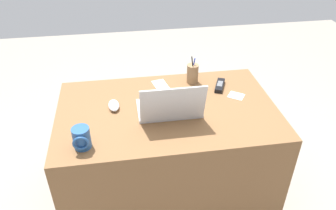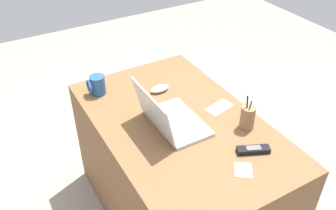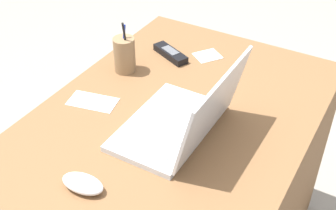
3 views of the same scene
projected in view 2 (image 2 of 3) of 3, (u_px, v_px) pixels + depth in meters
The scene contains 8 objects.
desk at pixel (178, 173), 2.03m from camera, with size 1.21×0.76×0.72m, color brown.
laptop at pixel (170, 119), 1.77m from camera, with size 0.34×0.27×0.23m.
computer_mouse at pixel (160, 89), 2.04m from camera, with size 0.06×0.11×0.03m, color white.
coffee_mug_white at pixel (97, 85), 2.00m from camera, with size 0.08×0.10×0.11m.
cordless_phone at pixel (253, 150), 1.64m from camera, with size 0.10×0.15×0.03m.
pen_holder at pixel (247, 117), 1.75m from camera, with size 0.07×0.07×0.18m.
paper_note_near_laptop at pixel (219, 107), 1.92m from camera, with size 0.08×0.15×0.00m, color white.
paper_note_left at pixel (243, 170), 1.55m from camera, with size 0.09×0.07×0.00m, color white.
Camera 2 is at (-1.21, 0.76, 1.85)m, focal length 39.15 mm.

